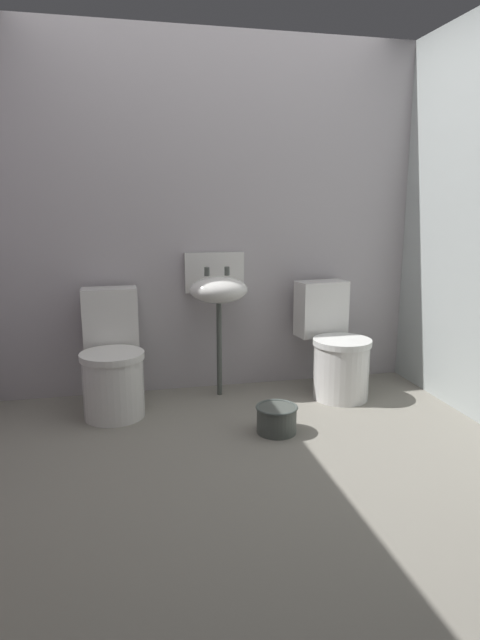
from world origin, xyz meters
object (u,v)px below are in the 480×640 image
(toilet_left, at_px, (112,364))
(bucket, at_px, (277,418))
(sink, at_px, (218,289))
(toilet_right, at_px, (335,350))

(toilet_left, xyz_separation_m, bucket, (0.94, -0.55, -0.24))
(toilet_left, bearing_deg, bucket, 148.71)
(toilet_left, xyz_separation_m, sink, (0.73, 0.19, 0.43))
(sink, xyz_separation_m, bucket, (0.21, -0.74, -0.67))
(toilet_left, relative_size, sink, 0.79)
(toilet_left, distance_m, sink, 0.87)
(toilet_left, distance_m, toilet_right, 1.52)
(toilet_left, bearing_deg, sink, -166.35)
(sink, bearing_deg, toilet_right, -13.27)
(toilet_left, relative_size, bucket, 3.11)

